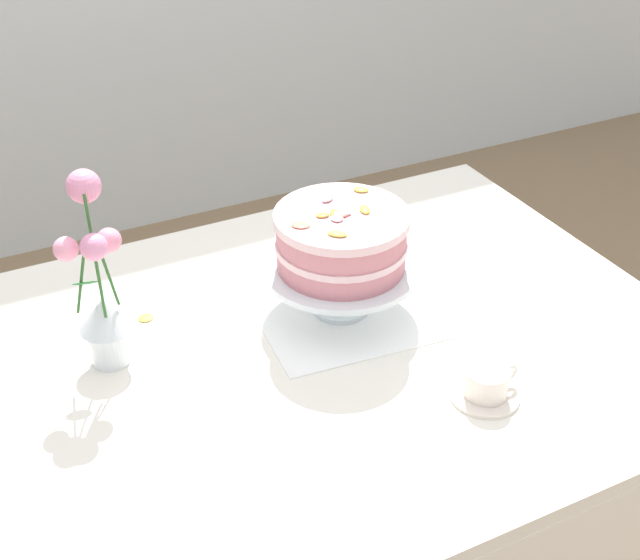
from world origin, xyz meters
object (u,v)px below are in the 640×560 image
(flower_vase, at_px, (100,293))
(cake_stand, at_px, (341,273))
(teacup, at_px, (486,385))
(layer_cake, at_px, (341,240))
(dining_table, at_px, (308,394))

(flower_vase, bearing_deg, cake_stand, -6.37)
(flower_vase, xyz_separation_m, teacup, (0.53, -0.38, -0.12))
(layer_cake, xyz_separation_m, flower_vase, (-0.43, 0.05, -0.01))
(flower_vase, bearing_deg, layer_cake, -6.37)
(layer_cake, bearing_deg, teacup, -73.08)
(dining_table, relative_size, teacup, 11.60)
(dining_table, relative_size, layer_cake, 5.69)
(flower_vase, relative_size, teacup, 2.90)
(flower_vase, bearing_deg, teacup, -35.35)
(cake_stand, height_order, teacup, cake_stand)
(cake_stand, relative_size, teacup, 2.40)
(cake_stand, bearing_deg, teacup, -73.08)
(teacup, bearing_deg, layer_cake, 106.92)
(layer_cake, relative_size, teacup, 2.04)
(layer_cake, height_order, teacup, layer_cake)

